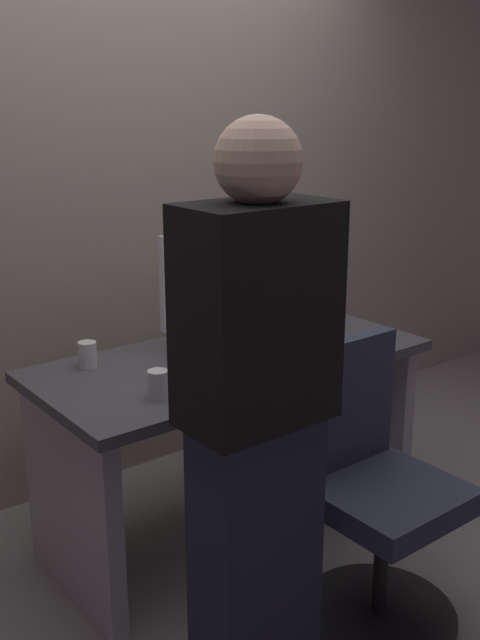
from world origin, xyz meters
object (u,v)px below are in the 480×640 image
(office_chair, at_px, (371,498))
(monitor, at_px, (223,281))
(desk, at_px, (232,411))
(person_at_desk, at_px, (256,423))
(book_stack, at_px, (315,317))
(keyboard, at_px, (245,362))
(cup_near_keyboard, at_px, (158,384))
(cell_phone, at_px, (366,340))
(mouse, at_px, (304,344))
(cup_by_monitor, at_px, (88,355))

(office_chair, distance_m, monitor, 0.99)
(desk, height_order, person_at_desk, person_at_desk)
(desk, relative_size, office_chair, 1.59)
(office_chair, xyz_separation_m, monitor, (0.00, 0.80, 0.58))
(monitor, height_order, book_stack, monitor)
(monitor, bearing_deg, keyboard, -109.53)
(cup_near_keyboard, xyz_separation_m, book_stack, (0.94, 0.26, -0.00))
(cup_near_keyboard, height_order, cell_phone, cup_near_keyboard)
(mouse, distance_m, cup_near_keyboard, 0.71)
(person_at_desk, distance_m, keyboard, 0.72)
(keyboard, distance_m, mouse, 0.30)
(monitor, distance_m, mouse, 0.40)
(office_chair, height_order, cell_phone, office_chair)
(office_chair, height_order, mouse, office_chair)
(office_chair, distance_m, keyboard, 0.65)
(monitor, xyz_separation_m, book_stack, (0.45, -0.05, -0.21))
(monitor, xyz_separation_m, cup_by_monitor, (-0.55, 0.09, -0.21))
(cell_phone, bearing_deg, cup_near_keyboard, 174.93)
(person_at_desk, bearing_deg, office_chair, 1.89)
(keyboard, bearing_deg, cup_by_monitor, 144.37)
(cup_near_keyboard, bearing_deg, desk, 22.59)
(mouse, distance_m, cup_by_monitor, 0.82)
(desk, relative_size, person_at_desk, 0.91)
(keyboard, bearing_deg, office_chair, -81.30)
(desk, bearing_deg, monitor, 65.83)
(monitor, distance_m, cell_phone, 0.62)
(desk, height_order, book_stack, book_stack)
(keyboard, bearing_deg, desk, 76.00)
(mouse, distance_m, cell_phone, 0.28)
(desk, distance_m, mouse, 0.38)
(cup_near_keyboard, bearing_deg, cell_phone, -0.46)
(monitor, bearing_deg, cup_by_monitor, 170.95)
(office_chair, xyz_separation_m, keyboard, (-0.09, 0.56, 0.33))
(mouse, height_order, cup_near_keyboard, cup_near_keyboard)
(office_chair, bearing_deg, person_at_desk, -178.11)
(keyboard, bearing_deg, cup_near_keyboard, -170.61)
(cup_near_keyboard, distance_m, cup_by_monitor, 0.40)
(person_at_desk, relative_size, cup_near_keyboard, 17.86)
(mouse, bearing_deg, person_at_desk, -140.80)
(monitor, distance_m, keyboard, 0.36)
(monitor, xyz_separation_m, keyboard, (-0.09, -0.24, -0.25))
(office_chair, height_order, cup_by_monitor, office_chair)
(cup_near_keyboard, bearing_deg, office_chair, -44.75)
(person_at_desk, height_order, cup_near_keyboard, person_at_desk)
(monitor, relative_size, keyboard, 1.26)
(desk, height_order, monitor, monitor)
(cup_near_keyboard, distance_m, cell_phone, 0.97)
(office_chair, relative_size, cell_phone, 6.53)
(office_chair, relative_size, cup_near_keyboard, 10.24)
(cup_by_monitor, relative_size, book_stack, 0.46)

